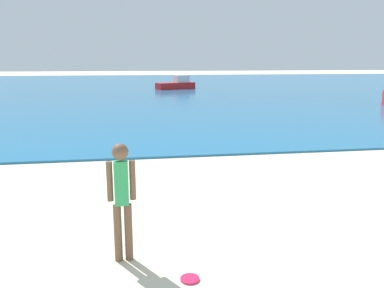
% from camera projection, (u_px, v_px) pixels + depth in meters
% --- Properties ---
extents(water, '(160.00, 60.00, 0.06)m').
position_uv_depth(water, '(147.00, 86.00, 39.42)').
color(water, '#1E6B9E').
rests_on(water, ground).
extents(person_standing, '(0.36, 0.21, 1.56)m').
position_uv_depth(person_standing, '(122.00, 196.00, 4.89)').
color(person_standing, brown).
rests_on(person_standing, ground).
extents(frisbee, '(0.23, 0.23, 0.03)m').
position_uv_depth(frisbee, '(190.00, 279.00, 4.60)').
color(frisbee, '#E51E4C').
rests_on(frisbee, ground).
extents(boat_far, '(3.69, 2.40, 1.20)m').
position_uv_depth(boat_far, '(177.00, 84.00, 34.78)').
color(boat_far, red).
rests_on(boat_far, water).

